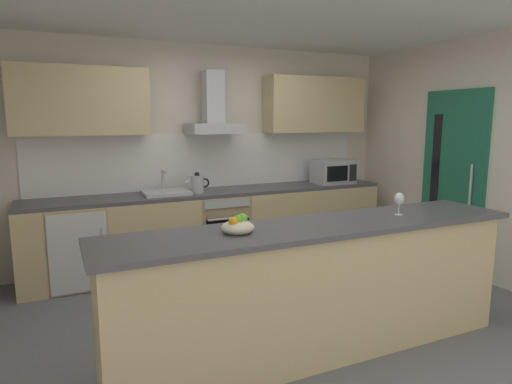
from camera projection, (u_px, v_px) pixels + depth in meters
ground at (277, 317)px, 3.92m from camera, size 5.83×4.74×0.02m
ceiling at (280, 6)px, 3.49m from camera, size 5.83×4.74×0.02m
wall_back at (206, 154)px, 5.44m from camera, size 5.83×0.12×2.60m
wall_right at (483, 159)px, 4.73m from camera, size 0.12×4.74×2.60m
backsplash_tile at (208, 160)px, 5.38m from camera, size 4.10×0.02×0.66m
counter_back at (217, 228)px, 5.23m from camera, size 4.25×0.60×0.90m
counter_island at (318, 289)px, 3.23m from camera, size 3.18×0.64×0.99m
upper_cabinets at (211, 103)px, 5.13m from camera, size 4.19×0.32×0.70m
side_door at (452, 181)px, 5.01m from camera, size 0.08×0.85×2.05m
oven at (219, 227)px, 5.21m from camera, size 0.60×0.62×0.80m
refrigerator at (77, 246)px, 4.57m from camera, size 0.58×0.60×0.85m
microwave at (333, 172)px, 5.74m from camera, size 0.50×0.38×0.30m
sink at (166, 192)px, 4.89m from camera, size 0.50×0.40×0.26m
kettle at (197, 184)px, 4.98m from camera, size 0.29×0.15×0.24m
range_hood at (214, 114)px, 5.11m from camera, size 0.62×0.45×0.72m
wine_glass at (399, 200)px, 3.42m from camera, size 0.08×0.08×0.18m
fruit_bowl at (238, 226)px, 2.90m from camera, size 0.22×0.22×0.13m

